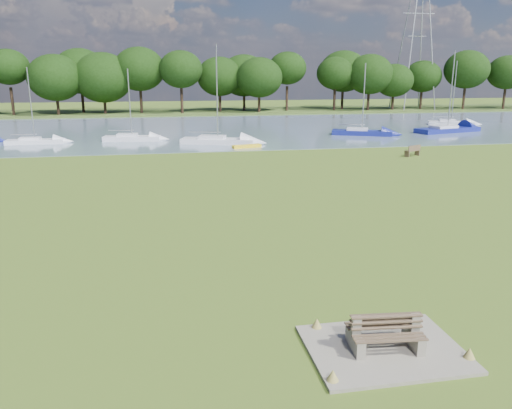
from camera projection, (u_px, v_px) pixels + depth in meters
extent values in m
plane|color=olive|center=(274.00, 214.00, 27.08)|extent=(220.00, 220.00, 0.00)
cube|color=slate|center=(206.00, 129.00, 66.99)|extent=(220.00, 40.00, 0.10)
cube|color=#4C6626|center=(193.00, 112.00, 95.49)|extent=(220.00, 20.00, 0.40)
cube|color=gray|center=(384.00, 349.00, 13.77)|extent=(4.20, 3.20, 0.10)
cube|color=gray|center=(355.00, 341.00, 13.62)|extent=(0.35, 1.17, 0.48)
cube|color=gray|center=(356.00, 326.00, 13.51)|extent=(0.26, 0.22, 0.60)
cube|color=gray|center=(414.00, 338.00, 13.77)|extent=(0.35, 1.17, 0.48)
cube|color=gray|center=(415.00, 324.00, 13.65)|extent=(0.26, 0.22, 0.60)
cube|color=brown|center=(390.00, 338.00, 13.28)|extent=(2.01, 0.62, 0.04)
cube|color=brown|center=(387.00, 322.00, 13.46)|extent=(1.98, 0.32, 0.48)
cube|color=brown|center=(381.00, 325.00, 13.98)|extent=(2.01, 0.62, 0.04)
cube|color=brown|center=(385.00, 319.00, 13.63)|extent=(1.98, 0.32, 0.48)
cube|color=brown|center=(407.00, 154.00, 45.09)|extent=(0.29, 0.49, 0.51)
cube|color=brown|center=(417.00, 153.00, 45.89)|extent=(0.29, 0.49, 0.51)
cube|color=brown|center=(412.00, 151.00, 45.42)|extent=(1.73, 1.15, 0.06)
cube|color=brown|center=(415.00, 148.00, 45.18)|extent=(1.54, 0.75, 0.50)
cube|color=yellow|center=(247.00, 146.00, 50.27)|extent=(3.09, 1.44, 0.30)
cylinder|color=#9FA0A2|center=(412.00, 35.00, 95.23)|extent=(0.23, 0.23, 28.07)
cylinder|color=#9FA0A2|center=(433.00, 36.00, 96.00)|extent=(0.23, 0.23, 28.07)
cylinder|color=#9FA0A2|center=(401.00, 37.00, 99.39)|extent=(0.23, 0.23, 28.07)
cylinder|color=#9FA0A2|center=(422.00, 37.00, 100.17)|extent=(0.23, 0.23, 28.07)
cube|color=#9FA0A2|center=(419.00, 13.00, 96.61)|extent=(6.58, 0.14, 0.14)
cylinder|color=black|center=(19.00, 104.00, 85.86)|extent=(0.55, 0.55, 3.86)
ellipsoid|color=black|center=(15.00, 76.00, 84.65)|extent=(9.86, 9.86, 8.38)
cylinder|color=black|center=(61.00, 102.00, 87.05)|extent=(0.55, 0.55, 4.18)
ellipsoid|color=black|center=(58.00, 72.00, 85.74)|extent=(7.67, 7.67, 6.52)
cylinder|color=black|center=(103.00, 101.00, 88.25)|extent=(0.55, 0.55, 4.50)
ellipsoid|color=black|center=(100.00, 69.00, 86.83)|extent=(8.76, 8.76, 7.45)
cylinder|color=black|center=(143.00, 103.00, 89.60)|extent=(0.55, 0.55, 3.55)
ellipsoid|color=black|center=(142.00, 79.00, 88.48)|extent=(9.86, 9.86, 8.38)
cylinder|color=black|center=(183.00, 102.00, 90.79)|extent=(0.55, 0.55, 3.86)
ellipsoid|color=black|center=(182.00, 75.00, 89.58)|extent=(7.67, 7.67, 6.52)
cylinder|color=black|center=(221.00, 101.00, 91.98)|extent=(0.55, 0.55, 4.18)
ellipsoid|color=black|center=(220.00, 72.00, 90.67)|extent=(8.76, 8.76, 7.45)
cylinder|color=black|center=(258.00, 100.00, 93.18)|extent=(0.55, 0.55, 4.50)
ellipsoid|color=black|center=(258.00, 69.00, 91.76)|extent=(9.86, 9.86, 8.38)
cylinder|color=black|center=(294.00, 102.00, 94.53)|extent=(0.55, 0.55, 3.55)
ellipsoid|color=black|center=(295.00, 78.00, 93.41)|extent=(7.67, 7.67, 6.52)
cylinder|color=black|center=(330.00, 101.00, 95.72)|extent=(0.55, 0.55, 3.86)
ellipsoid|color=black|center=(331.00, 75.00, 94.51)|extent=(8.76, 8.76, 7.45)
cylinder|color=black|center=(364.00, 99.00, 96.91)|extent=(0.55, 0.55, 4.18)
ellipsoid|color=black|center=(366.00, 72.00, 95.60)|extent=(9.86, 9.86, 8.38)
cylinder|color=black|center=(398.00, 98.00, 98.11)|extent=(0.55, 0.55, 4.50)
ellipsoid|color=black|center=(400.00, 69.00, 96.69)|extent=(7.67, 7.67, 6.52)
cylinder|color=black|center=(430.00, 100.00, 99.46)|extent=(0.55, 0.55, 3.55)
ellipsoid|color=black|center=(432.00, 78.00, 98.34)|extent=(8.76, 8.76, 7.45)
cylinder|color=black|center=(462.00, 99.00, 100.65)|extent=(0.55, 0.55, 3.86)
ellipsoid|color=black|center=(465.00, 75.00, 99.44)|extent=(9.86, 9.86, 8.38)
cylinder|color=black|center=(493.00, 98.00, 101.84)|extent=(0.55, 0.55, 4.18)
ellipsoid|color=black|center=(497.00, 72.00, 100.53)|extent=(7.67, 7.67, 6.52)
cube|color=silver|center=(451.00, 122.00, 71.74)|extent=(6.43, 4.05, 0.73)
cube|color=silver|center=(448.00, 119.00, 71.73)|extent=(2.55, 2.12, 0.47)
cylinder|color=#A5A8AD|center=(454.00, 91.00, 70.62)|extent=(0.12, 0.12, 8.40)
cube|color=navy|center=(448.00, 129.00, 63.26)|extent=(9.32, 4.76, 0.80)
cube|color=silver|center=(444.00, 125.00, 62.84)|extent=(3.55, 2.72, 0.51)
cylinder|color=#A5A8AD|center=(451.00, 90.00, 62.01)|extent=(0.14, 0.14, 9.35)
cube|color=navy|center=(362.00, 132.00, 60.23)|extent=(7.24, 4.68, 0.79)
cube|color=silver|center=(357.00, 128.00, 60.23)|extent=(2.89, 2.42, 0.51)
cylinder|color=#A5A8AD|center=(364.00, 97.00, 59.17)|extent=(0.14, 0.14, 7.83)
cube|color=silver|center=(132.00, 137.00, 55.25)|extent=(6.35, 2.62, 0.74)
cube|color=silver|center=(127.00, 133.00, 55.12)|extent=(2.33, 1.66, 0.48)
cylinder|color=#A5A8AD|center=(130.00, 103.00, 54.28)|extent=(0.13, 0.13, 7.21)
cube|color=silver|center=(218.00, 140.00, 53.03)|extent=(8.07, 4.53, 0.77)
cube|color=silver|center=(212.00, 136.00, 53.00)|extent=(3.13, 2.49, 0.49)
cylinder|color=#A5A8AD|center=(217.00, 93.00, 51.76)|extent=(0.13, 0.13, 9.54)
cube|color=silver|center=(35.00, 141.00, 53.01)|extent=(5.85, 1.77, 0.64)
cube|color=silver|center=(30.00, 137.00, 52.82)|extent=(2.07, 1.33, 0.41)
cylinder|color=#A5A8AD|center=(31.00, 104.00, 52.02)|extent=(0.11, 0.11, 7.43)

